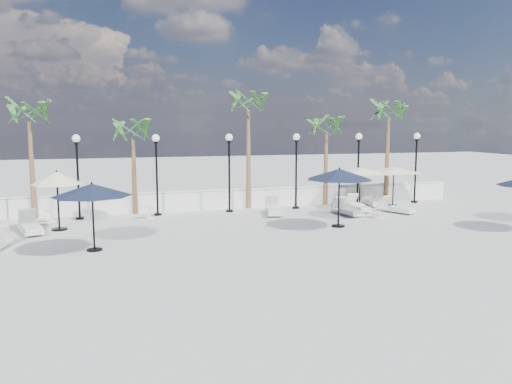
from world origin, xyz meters
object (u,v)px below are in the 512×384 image
object	(u,v)px
lounger_8	(396,208)
lounger_4	(347,210)
lounger_2	(31,227)
parasol_cream_sq_a	(394,167)
lounger_3	(273,209)
parasol_navy_left	(92,190)
lounger_6	(372,201)
lounger_5	(347,203)
parasol_cream_sq_b	(360,168)
parasol_cream_small	(57,179)
parasol_navy_mid	(339,175)
lounger_7	(358,206)

from	to	relation	value
lounger_8	lounger_4	bearing A→B (deg)	153.32
lounger_2	lounger_8	bearing A→B (deg)	-16.47
lounger_8	parasol_cream_sq_a	world-z (taller)	parasol_cream_sq_a
lounger_3	parasol_cream_sq_a	world-z (taller)	parasol_cream_sq_a
lounger_4	parasol_navy_left	distance (m)	12.11
lounger_3	lounger_6	bearing A→B (deg)	22.96
lounger_5	parasol_cream_sq_b	bearing A→B (deg)	14.51
lounger_5	parasol_cream_small	distance (m)	13.96
lounger_4	lounger_5	xyz separation A→B (m)	(0.90, 1.80, 0.03)
lounger_2	parasol_cream_sq_a	distance (m)	17.70
parasol_cream_sq_a	parasol_cream_small	distance (m)	16.54
lounger_5	lounger_8	size ratio (longest dim) A/B	1.15
lounger_2	parasol_navy_mid	xyz separation A→B (m)	(12.27, -2.27, 1.95)
lounger_7	parasol_cream_sq_b	distance (m)	2.33
lounger_4	lounger_5	bearing A→B (deg)	55.02
lounger_3	lounger_7	bearing A→B (deg)	9.95
parasol_cream_sq_a	parasol_cream_sq_b	xyz separation A→B (m)	(-1.82, 0.28, -0.02)
parasol_navy_left	lounger_7	bearing A→B (deg)	20.45
lounger_6	lounger_8	bearing A→B (deg)	-80.48
parasol_navy_mid	lounger_3	bearing A→B (deg)	116.27
lounger_6	lounger_8	distance (m)	2.29
parasol_cream_sq_a	parasol_cream_small	size ratio (longest dim) A/B	1.85
parasol_navy_left	parasol_cream_sq_a	bearing A→B (deg)	20.49
lounger_2	lounger_4	xyz separation A→B (m)	(13.88, 0.10, -0.02)
lounger_5	parasol_cream_sq_a	distance (m)	3.25
lounger_4	parasol_navy_mid	size ratio (longest dim) A/B	0.71
lounger_7	lounger_3	bearing A→B (deg)	179.40
lounger_4	parasol_cream_sq_b	world-z (taller)	parasol_cream_sq_b
lounger_6	parasol_navy_left	size ratio (longest dim) A/B	0.74
parasol_cream_sq_a	parasol_cream_small	bearing A→B (deg)	-174.19
lounger_3	lounger_8	xyz separation A→B (m)	(5.91, -1.21, -0.03)
parasol_navy_left	lounger_5	bearing A→B (deg)	24.16
lounger_3	lounger_6	xyz separation A→B (m)	(5.90, 1.08, -0.02)
lounger_8	parasol_cream_small	size ratio (longest dim) A/B	0.78
lounger_2	parasol_navy_mid	distance (m)	12.63
lounger_3	parasol_cream_small	size ratio (longest dim) A/B	0.89
parasol_navy_mid	lounger_6	bearing A→B (deg)	47.61
lounger_4	parasol_navy_mid	distance (m)	3.48
lounger_3	parasol_cream_sq_a	size ratio (longest dim) A/B	0.48
lounger_4	parasol_navy_mid	bearing A→B (deg)	-132.42
lounger_8	lounger_7	bearing A→B (deg)	122.34
parasol_navy_mid	parasol_cream_sq_b	bearing A→B (deg)	53.22
lounger_5	parasol_cream_sq_b	size ratio (longest dim) A/B	0.50
lounger_6	lounger_7	bearing A→B (deg)	-131.11
parasol_navy_mid	parasol_cream_sq_b	xyz separation A→B (m)	(3.40, 4.55, -0.17)
lounger_3	parasol_cream_sq_b	distance (m)	5.53
parasol_navy_left	parasol_cream_sq_b	size ratio (longest dim) A/B	0.61
parasol_cream_small	lounger_6	bearing A→B (deg)	7.32
lounger_2	lounger_8	xyz separation A→B (m)	(16.46, 0.02, -0.03)
parasol_cream_small	parasol_navy_mid	bearing A→B (deg)	-12.99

